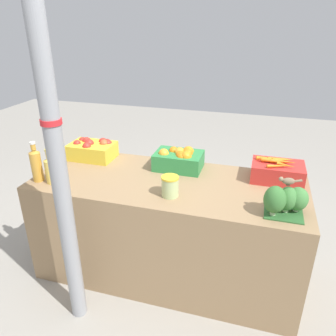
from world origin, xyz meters
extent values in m
plane|color=gray|center=(0.00, 0.00, 0.00)|extent=(10.00, 10.00, 0.00)
cube|color=#937551|center=(0.00, 0.00, 0.39)|extent=(1.91, 0.79, 0.79)
cylinder|color=gray|center=(-0.46, -0.58, 1.23)|extent=(0.10, 0.10, 2.46)
cylinder|color=red|center=(-0.46, -0.58, 1.35)|extent=(0.11, 0.11, 0.03)
cube|color=gold|center=(-0.71, 0.23, 0.85)|extent=(0.36, 0.25, 0.13)
sphere|color=red|center=(-0.83, 0.20, 0.91)|extent=(0.06, 0.06, 0.06)
sphere|color=red|center=(-0.83, 0.30, 0.90)|extent=(0.07, 0.07, 0.07)
sphere|color=red|center=(-0.73, 0.22, 0.91)|extent=(0.08, 0.08, 0.08)
sphere|color=red|center=(-0.75, 0.26, 0.91)|extent=(0.06, 0.06, 0.06)
sphere|color=red|center=(-0.65, 0.31, 0.91)|extent=(0.07, 0.07, 0.07)
sphere|color=red|center=(-0.61, 0.30, 0.91)|extent=(0.07, 0.07, 0.07)
sphere|color=red|center=(-0.72, 0.16, 0.91)|extent=(0.07, 0.07, 0.07)
sphere|color=#BC562D|center=(-0.62, 0.26, 0.91)|extent=(0.07, 0.07, 0.07)
sphere|color=red|center=(-0.79, 0.28, 0.91)|extent=(0.07, 0.07, 0.07)
sphere|color=red|center=(-0.60, 0.28, 0.91)|extent=(0.07, 0.07, 0.07)
cube|color=#2D8442|center=(0.02, 0.23, 0.85)|extent=(0.36, 0.25, 0.13)
sphere|color=orange|center=(0.05, 0.17, 0.91)|extent=(0.08, 0.08, 0.08)
sphere|color=orange|center=(0.08, 0.24, 0.92)|extent=(0.08, 0.08, 0.08)
sphere|color=orange|center=(-0.03, 0.26, 0.91)|extent=(0.07, 0.07, 0.07)
sphere|color=orange|center=(0.04, 0.19, 0.91)|extent=(0.08, 0.08, 0.08)
sphere|color=orange|center=(0.05, 0.18, 0.90)|extent=(0.07, 0.07, 0.07)
sphere|color=orange|center=(-0.09, 0.19, 0.91)|extent=(0.08, 0.08, 0.08)
sphere|color=orange|center=(0.08, 0.28, 0.91)|extent=(0.09, 0.09, 0.09)
sphere|color=orange|center=(0.09, 0.18, 0.92)|extent=(0.08, 0.08, 0.08)
sphere|color=orange|center=(0.02, 0.24, 0.92)|extent=(0.08, 0.08, 0.08)
cube|color=red|center=(0.74, 0.23, 0.85)|extent=(0.36, 0.25, 0.13)
cone|color=orange|center=(0.77, 0.24, 0.93)|extent=(0.17, 0.04, 0.03)
cone|color=orange|center=(0.76, 0.26, 0.93)|extent=(0.16, 0.08, 0.03)
cone|color=orange|center=(0.76, 0.23, 0.94)|extent=(0.17, 0.04, 0.03)
cone|color=orange|center=(0.78, 0.18, 0.93)|extent=(0.13, 0.06, 0.03)
cone|color=orange|center=(0.69, 0.22, 0.94)|extent=(0.15, 0.05, 0.03)
cone|color=orange|center=(0.74, 0.28, 0.93)|extent=(0.16, 0.08, 0.03)
cone|color=orange|center=(0.68, 0.24, 0.94)|extent=(0.15, 0.05, 0.02)
cone|color=orange|center=(0.73, 0.16, 0.93)|extent=(0.16, 0.07, 0.02)
cone|color=orange|center=(0.64, 0.28, 0.93)|extent=(0.12, 0.06, 0.03)
cube|color=#2D602D|center=(0.77, -0.23, 0.79)|extent=(0.22, 0.18, 0.01)
ellipsoid|color=#427F3D|center=(0.78, -0.21, 0.89)|extent=(0.11, 0.11, 0.15)
cylinder|color=#B2C693|center=(0.78, -0.21, 0.81)|extent=(0.03, 0.03, 0.02)
ellipsoid|color=#427F3D|center=(0.84, -0.18, 0.88)|extent=(0.12, 0.12, 0.14)
cylinder|color=#B2C693|center=(0.84, -0.18, 0.81)|extent=(0.03, 0.03, 0.02)
ellipsoid|color=#387033|center=(0.71, -0.27, 0.90)|extent=(0.13, 0.13, 0.16)
cylinder|color=#B2C693|center=(0.71, -0.27, 0.81)|extent=(0.03, 0.03, 0.02)
cylinder|color=gold|center=(-0.88, -0.25, 0.90)|extent=(0.07, 0.07, 0.21)
cone|color=gold|center=(-0.88, -0.25, 1.01)|extent=(0.07, 0.07, 0.02)
cylinder|color=gold|center=(-0.88, -0.25, 1.04)|extent=(0.03, 0.03, 0.04)
cylinder|color=silver|center=(-0.88, -0.25, 1.07)|extent=(0.04, 0.04, 0.01)
cylinder|color=gold|center=(-0.77, -0.25, 0.87)|extent=(0.08, 0.08, 0.17)
cone|color=gold|center=(-0.77, -0.25, 0.97)|extent=(0.08, 0.08, 0.02)
cylinder|color=gold|center=(-0.77, -0.25, 1.00)|extent=(0.03, 0.03, 0.05)
cylinder|color=gold|center=(-0.77, -0.25, 1.03)|extent=(0.04, 0.04, 0.01)
cylinder|color=#B2C684|center=(0.07, -0.20, 0.85)|extent=(0.11, 0.11, 0.13)
cylinder|color=gold|center=(0.07, -0.20, 0.92)|extent=(0.11, 0.11, 0.01)
cube|color=#4C3D2D|center=(0.77, -0.23, 0.98)|extent=(0.02, 0.02, 0.01)
ellipsoid|color=#7A664C|center=(0.77, -0.23, 1.01)|extent=(0.08, 0.05, 0.04)
sphere|color=#897556|center=(0.73, -0.24, 1.02)|extent=(0.03, 0.03, 0.03)
cone|color=#4C3D28|center=(0.72, -0.24, 1.02)|extent=(0.02, 0.01, 0.01)
cube|color=#7A664C|center=(0.82, -0.22, 1.01)|extent=(0.04, 0.02, 0.01)
camera|label=1|loc=(0.58, -1.99, 1.83)|focal=35.00mm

